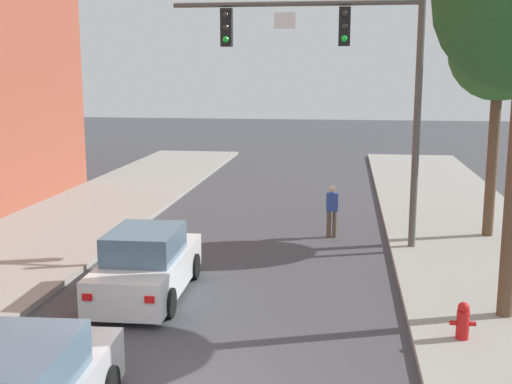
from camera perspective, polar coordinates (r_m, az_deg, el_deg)
traffic_signal_mast at (r=18.50m, az=7.97°, el=11.25°), size 6.98×0.38×7.50m
car_lead_white at (r=15.18m, az=-9.58°, el=-6.40°), size 1.93×4.28×1.60m
pedestrian_crossing_road at (r=20.25m, az=6.71°, el=-1.46°), size 0.36×0.22×1.64m
fire_hydrant at (r=12.99m, az=17.75°, el=-10.73°), size 0.48×0.24×0.72m
street_tree_second at (r=20.61m, az=20.65°, el=11.46°), size 2.97×2.97×7.06m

